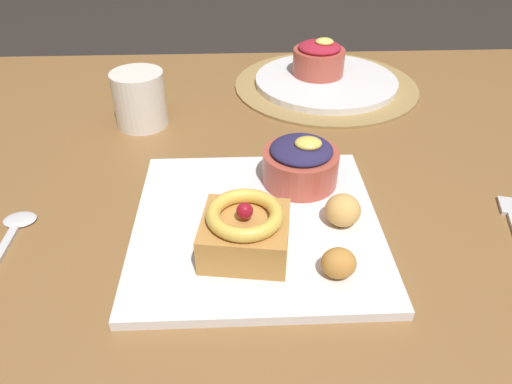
% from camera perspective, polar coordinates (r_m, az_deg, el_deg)
% --- Properties ---
extents(dining_table, '(1.33, 0.93, 0.73)m').
position_cam_1_polar(dining_table, '(0.76, 1.76, -2.65)').
color(dining_table, brown).
rests_on(dining_table, ground_plane).
extents(woven_placemat, '(0.35, 0.35, 0.00)m').
position_cam_1_polar(woven_placemat, '(0.95, 8.29, 12.47)').
color(woven_placemat, '#997A47').
rests_on(woven_placemat, dining_table).
extents(front_plate, '(0.29, 0.29, 0.01)m').
position_cam_1_polar(front_plate, '(0.58, 0.08, -3.90)').
color(front_plate, white).
rests_on(front_plate, dining_table).
extents(cake_slice, '(0.10, 0.10, 0.06)m').
position_cam_1_polar(cake_slice, '(0.51, -1.31, -4.61)').
color(cake_slice, '#B77F3D').
rests_on(cake_slice, front_plate).
extents(berry_ramekin, '(0.10, 0.10, 0.07)m').
position_cam_1_polar(berry_ramekin, '(0.63, 5.35, 3.51)').
color(berry_ramekin, '#B24C3D').
rests_on(berry_ramekin, front_plate).
extents(fritter_front, '(0.04, 0.04, 0.04)m').
position_cam_1_polar(fritter_front, '(0.57, 10.30, -2.14)').
color(fritter_front, tan).
rests_on(fritter_front, front_plate).
extents(fritter_middle, '(0.04, 0.03, 0.03)m').
position_cam_1_polar(fritter_middle, '(0.50, 9.81, -8.35)').
color(fritter_middle, '#BC7F38').
rests_on(fritter_middle, front_plate).
extents(back_plate, '(0.27, 0.27, 0.01)m').
position_cam_1_polar(back_plate, '(0.95, 8.33, 12.94)').
color(back_plate, white).
rests_on(back_plate, woven_placemat).
extents(back_ramekin, '(0.10, 0.10, 0.07)m').
position_cam_1_polar(back_ramekin, '(0.95, 7.50, 15.51)').
color(back_ramekin, '#B24C3D').
rests_on(back_ramekin, back_plate).
extents(spoon, '(0.04, 0.13, 0.00)m').
position_cam_1_polar(spoon, '(0.64, -27.09, -4.46)').
color(spoon, silver).
rests_on(spoon, dining_table).
extents(coffee_mug, '(0.08, 0.08, 0.09)m').
position_cam_1_polar(coffee_mug, '(0.81, -13.68, 10.70)').
color(coffee_mug, silver).
rests_on(coffee_mug, dining_table).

